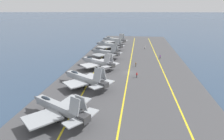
{
  "coord_description": "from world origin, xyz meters",
  "views": [
    {
      "loc": [
        -62.93,
        -2.87,
        20.85
      ],
      "look_at": [
        -6.02,
        4.76,
        2.9
      ],
      "focal_mm": 32.0,
      "sensor_mm": 36.0,
      "label": 1
    }
  ],
  "objects_px": {
    "parked_jet_seventh": "(114,40)",
    "crew_red_vest": "(137,75)",
    "crew_white_vest": "(145,47)",
    "parked_jet_fourth": "(97,62)",
    "parked_jet_fifth": "(105,52)",
    "parked_jet_sixth": "(109,45)",
    "crew_purple_vest": "(160,57)",
    "parked_jet_third": "(85,78)",
    "crew_brown_vest": "(136,64)",
    "parked_jet_second": "(59,108)"
  },
  "relations": [
    {
      "from": "crew_brown_vest",
      "to": "parked_jet_third",
      "type": "bearing_deg",
      "value": 147.21
    },
    {
      "from": "parked_jet_fourth",
      "to": "crew_red_vest",
      "type": "distance_m",
      "value": 16.46
    },
    {
      "from": "crew_red_vest",
      "to": "parked_jet_second",
      "type": "bearing_deg",
      "value": 151.19
    },
    {
      "from": "crew_white_vest",
      "to": "parked_jet_fourth",
      "type": "bearing_deg",
      "value": 154.07
    },
    {
      "from": "parked_jet_fifth",
      "to": "crew_purple_vest",
      "type": "relative_size",
      "value": 8.31
    },
    {
      "from": "parked_jet_fifth",
      "to": "parked_jet_fourth",
      "type": "bearing_deg",
      "value": 179.72
    },
    {
      "from": "parked_jet_fifth",
      "to": "crew_brown_vest",
      "type": "height_order",
      "value": "parked_jet_fifth"
    },
    {
      "from": "parked_jet_third",
      "to": "crew_purple_vest",
      "type": "distance_m",
      "value": 40.87
    },
    {
      "from": "parked_jet_fifth",
      "to": "crew_red_vest",
      "type": "relative_size",
      "value": 8.74
    },
    {
      "from": "parked_jet_sixth",
      "to": "crew_brown_vest",
      "type": "bearing_deg",
      "value": -154.52
    },
    {
      "from": "parked_jet_fourth",
      "to": "parked_jet_sixth",
      "type": "xyz_separation_m",
      "value": [
        33.16,
        0.83,
        0.15
      ]
    },
    {
      "from": "parked_jet_second",
      "to": "parked_jet_third",
      "type": "distance_m",
      "value": 17.01
    },
    {
      "from": "parked_jet_fourth",
      "to": "crew_white_vest",
      "type": "relative_size",
      "value": 8.81
    },
    {
      "from": "crew_brown_vest",
      "to": "crew_white_vest",
      "type": "distance_m",
      "value": 32.94
    },
    {
      "from": "parked_jet_third",
      "to": "parked_jet_fourth",
      "type": "height_order",
      "value": "parked_jet_third"
    },
    {
      "from": "parked_jet_seventh",
      "to": "crew_purple_vest",
      "type": "distance_m",
      "value": 41.66
    },
    {
      "from": "parked_jet_second",
      "to": "parked_jet_fourth",
      "type": "distance_m",
      "value": 34.46
    },
    {
      "from": "parked_jet_fifth",
      "to": "parked_jet_sixth",
      "type": "height_order",
      "value": "parked_jet_fifth"
    },
    {
      "from": "parked_jet_seventh",
      "to": "crew_red_vest",
      "type": "distance_m",
      "value": 60.69
    },
    {
      "from": "parked_jet_second",
      "to": "crew_red_vest",
      "type": "bearing_deg",
      "value": -28.81
    },
    {
      "from": "crew_brown_vest",
      "to": "parked_jet_seventh",
      "type": "bearing_deg",
      "value": 16.42
    },
    {
      "from": "parked_jet_second",
      "to": "crew_red_vest",
      "type": "distance_m",
      "value": 29.64
    },
    {
      "from": "crew_red_vest",
      "to": "crew_purple_vest",
      "type": "xyz_separation_m",
      "value": [
        24.73,
        -9.29,
        0.05
      ]
    },
    {
      "from": "parked_jet_sixth",
      "to": "crew_brown_vest",
      "type": "distance_m",
      "value": 33.27
    },
    {
      "from": "parked_jet_third",
      "to": "parked_jet_seventh",
      "type": "height_order",
      "value": "parked_jet_third"
    },
    {
      "from": "parked_jet_seventh",
      "to": "crew_brown_vest",
      "type": "xyz_separation_m",
      "value": [
        -47.24,
        -13.92,
        -1.41
      ]
    },
    {
      "from": "parked_jet_third",
      "to": "parked_jet_sixth",
      "type": "relative_size",
      "value": 0.99
    },
    {
      "from": "parked_jet_sixth",
      "to": "parked_jet_seventh",
      "type": "distance_m",
      "value": 17.24
    },
    {
      "from": "crew_purple_vest",
      "to": "crew_white_vest",
      "type": "xyz_separation_m",
      "value": [
        19.65,
        5.87,
        -0.02
      ]
    },
    {
      "from": "parked_jet_third",
      "to": "crew_brown_vest",
      "type": "xyz_separation_m",
      "value": [
        20.62,
        -13.28,
        -1.27
      ]
    },
    {
      "from": "parked_jet_fourth",
      "to": "crew_red_vest",
      "type": "bearing_deg",
      "value": -121.3
    },
    {
      "from": "parked_jet_third",
      "to": "parked_jet_seventh",
      "type": "bearing_deg",
      "value": 0.54
    },
    {
      "from": "parked_jet_fourth",
      "to": "parked_jet_fifth",
      "type": "bearing_deg",
      "value": -0.28
    },
    {
      "from": "parked_jet_third",
      "to": "crew_red_vest",
      "type": "height_order",
      "value": "parked_jet_third"
    },
    {
      "from": "parked_jet_sixth",
      "to": "crew_purple_vest",
      "type": "xyz_separation_m",
      "value": [
        -16.95,
        -24.14,
        -1.36
      ]
    },
    {
      "from": "parked_jet_fifth",
      "to": "crew_purple_vest",
      "type": "xyz_separation_m",
      "value": [
        0.99,
        -23.23,
        -1.42
      ]
    },
    {
      "from": "parked_jet_third",
      "to": "crew_red_vest",
      "type": "relative_size",
      "value": 9.46
    },
    {
      "from": "crew_purple_vest",
      "to": "parked_jet_second",
      "type": "bearing_deg",
      "value": 155.07
    },
    {
      "from": "parked_jet_fourth",
      "to": "crew_white_vest",
      "type": "bearing_deg",
      "value": -25.93
    },
    {
      "from": "crew_purple_vest",
      "to": "parked_jet_seventh",
      "type": "bearing_deg",
      "value": 34.81
    },
    {
      "from": "parked_jet_second",
      "to": "parked_jet_third",
      "type": "xyz_separation_m",
      "value": [
        17.0,
        -0.42,
        -0.17
      ]
    },
    {
      "from": "parked_jet_third",
      "to": "parked_jet_sixth",
      "type": "height_order",
      "value": "parked_jet_third"
    },
    {
      "from": "parked_jet_third",
      "to": "parked_jet_seventh",
      "type": "xyz_separation_m",
      "value": [
        67.86,
        0.64,
        0.14
      ]
    },
    {
      "from": "parked_jet_second",
      "to": "crew_brown_vest",
      "type": "height_order",
      "value": "parked_jet_second"
    },
    {
      "from": "parked_jet_fifth",
      "to": "parked_jet_sixth",
      "type": "relative_size",
      "value": 0.91
    },
    {
      "from": "parked_jet_fourth",
      "to": "crew_white_vest",
      "type": "xyz_separation_m",
      "value": [
        35.85,
        -17.44,
        -1.22
      ]
    },
    {
      "from": "parked_jet_second",
      "to": "parked_jet_seventh",
      "type": "relative_size",
      "value": 0.94
    },
    {
      "from": "crew_red_vest",
      "to": "crew_white_vest",
      "type": "bearing_deg",
      "value": -4.4
    },
    {
      "from": "parked_jet_sixth",
      "to": "crew_brown_vest",
      "type": "xyz_separation_m",
      "value": [
        -30.01,
        -14.3,
        -1.38
      ]
    },
    {
      "from": "parked_jet_sixth",
      "to": "crew_red_vest",
      "type": "distance_m",
      "value": 44.28
    }
  ]
}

